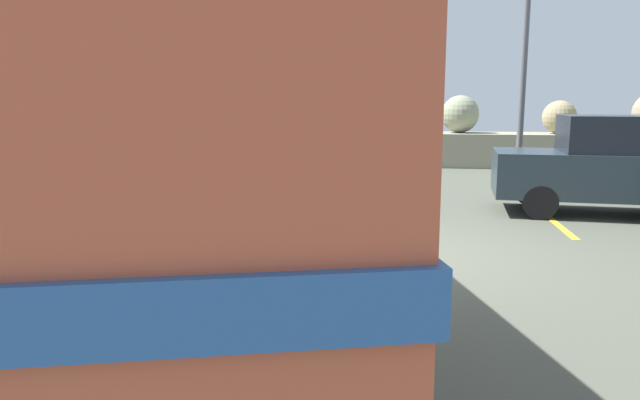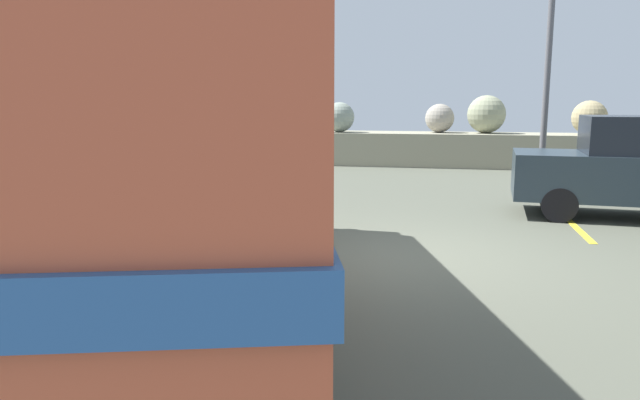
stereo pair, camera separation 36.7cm
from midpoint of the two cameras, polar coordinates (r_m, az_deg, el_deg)
ground at (r=8.21m, az=8.29°, el=-5.54°), size 32.00×26.00×0.02m
breakwater at (r=19.77m, az=9.99°, el=5.53°), size 31.36×2.10×2.43m
vintage_coach at (r=5.72m, az=-13.59°, el=8.39°), size 4.76×8.91×3.70m
parked_car_nearest at (r=12.11m, az=29.32°, el=2.87°), size 4.23×2.03×1.86m
lamp_post at (r=14.25m, az=21.86°, el=14.72°), size 1.06×0.31×6.31m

